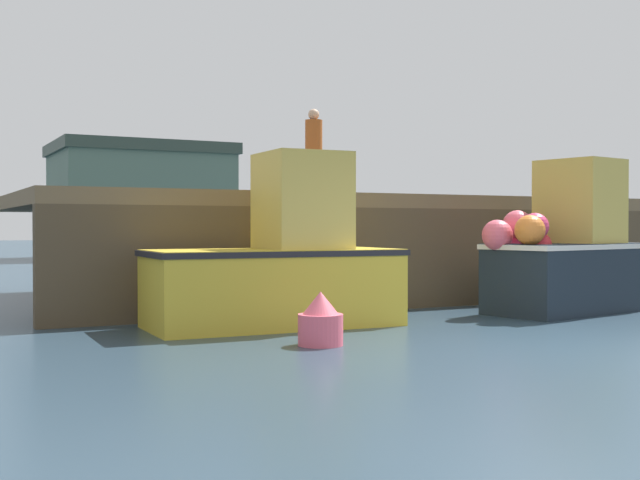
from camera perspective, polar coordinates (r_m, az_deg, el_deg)
ground at (r=9.72m, az=16.05°, el=-7.77°), size 120.00×160.00×0.10m
pier at (r=16.62m, az=2.27°, el=1.74°), size 13.29×7.14×1.98m
fishing_boat_near_left at (r=11.44m, az=-2.85°, el=-1.84°), size 3.64×1.65×2.48m
fishing_boat_near_right at (r=13.85m, az=17.03°, el=-0.95°), size 3.16×1.85×2.53m
rowboat at (r=14.80m, az=15.90°, el=-3.80°), size 1.82×1.11×0.44m
dockworker at (r=15.98m, az=-0.45°, el=6.18°), size 0.34×0.34×1.76m
warehouse at (r=37.49m, az=-12.64°, el=2.72°), size 7.61×6.04×5.13m
mooring_buoy_foreground at (r=9.63m, az=0.04°, el=-5.78°), size 0.54×0.54×0.65m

